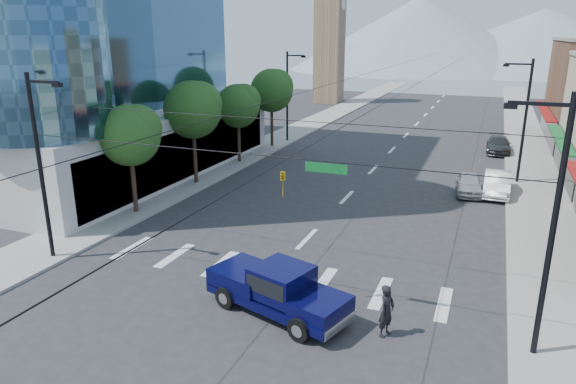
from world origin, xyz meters
name	(u,v)px	position (x,y,z in m)	size (l,w,h in m)	color
ground	(260,288)	(0.00, 0.00, 0.00)	(160.00, 160.00, 0.00)	#28282B
sidewalk_left	(309,125)	(-12.00, 40.00, 0.07)	(4.00, 120.00, 0.15)	gray
sidewalk_right	(525,139)	(12.00, 40.00, 0.07)	(4.00, 120.00, 0.15)	gray
clock_tower	(330,34)	(-16.50, 62.00, 10.64)	(4.80, 4.80, 20.40)	#8C6B4C
mountain_left	(420,33)	(-15.00, 150.00, 11.00)	(80.00, 80.00, 22.00)	gray
mountain_right	(543,40)	(20.00, 160.00, 9.00)	(90.00, 90.00, 18.00)	gray
tree_near	(132,133)	(-11.07, 6.10, 4.99)	(3.65, 3.64, 6.71)	black
tree_midnear	(195,108)	(-11.07, 13.10, 5.59)	(4.09, 4.09, 7.52)	black
tree_midfar	(240,105)	(-11.07, 20.10, 4.99)	(3.65, 3.64, 6.71)	black
tree_far	(273,89)	(-11.07, 27.10, 5.59)	(4.09, 4.09, 7.52)	black
signal_rig	(252,193)	(0.19, -1.00, 4.64)	(21.80, 0.20, 9.00)	black
lamp_pole_nw	(288,93)	(-10.67, 30.00, 4.94)	(2.00, 0.25, 9.00)	black
lamp_pole_ne	(524,117)	(10.67, 22.00, 4.94)	(2.00, 0.25, 9.00)	black
pickup_truck	(277,288)	(1.49, -1.61, 1.06)	(6.36, 3.78, 2.04)	#08083A
pedestrian	(387,311)	(5.82, -1.63, 1.00)	(0.73, 0.48, 2.01)	black
parked_car_near	(469,184)	(7.60, 17.94, 0.72)	(1.69, 4.21, 1.43)	#ADAEB2
parked_car_mid	(497,184)	(9.40, 18.42, 0.79)	(1.67, 4.80, 1.58)	white
parked_car_far	(499,145)	(9.40, 32.54, 0.74)	(2.07, 5.09, 1.48)	#303033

